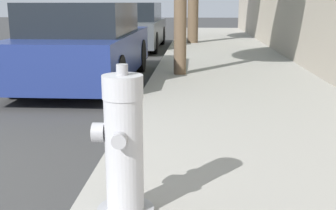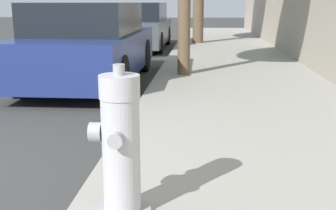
# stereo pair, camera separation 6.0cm
# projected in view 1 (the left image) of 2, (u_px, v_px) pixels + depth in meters

# --- Properties ---
(sidewalk_slab) EXTENTS (3.02, 40.00, 0.16)m
(sidewalk_slab) POSITION_uv_depth(u_px,v_px,m) (296.00, 207.00, 2.92)
(sidewalk_slab) COLOR #99968E
(sidewalk_slab) RESTS_ON ground_plane
(fire_hydrant) EXTENTS (0.37, 0.36, 0.95)m
(fire_hydrant) POSITION_uv_depth(u_px,v_px,m) (124.00, 148.00, 2.58)
(fire_hydrant) COLOR #97979C
(fire_hydrant) RESTS_ON sidewalk_slab
(parked_car_near) EXTENTS (1.81, 4.39, 1.46)m
(parked_car_near) POSITION_uv_depth(u_px,v_px,m) (86.00, 45.00, 7.70)
(parked_car_near) COLOR navy
(parked_car_near) RESTS_ON ground_plane
(parked_car_mid) EXTENTS (1.69, 4.53, 1.46)m
(parked_car_mid) POSITION_uv_depth(u_px,v_px,m) (135.00, 27.00, 13.54)
(parked_car_mid) COLOR #4C5156
(parked_car_mid) RESTS_ON ground_plane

